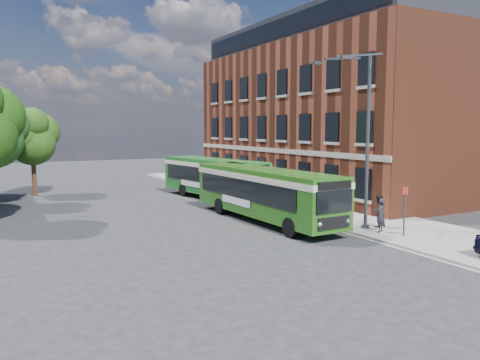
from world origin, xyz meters
TOP-DOWN VIEW (x-y plane):
  - ground at (0.00, 0.00)m, footprint 120.00×120.00m
  - pavement at (7.00, 8.00)m, footprint 6.00×48.00m
  - kerb_line at (3.95, 8.00)m, footprint 0.12×48.00m
  - brick_office at (14.00, 12.00)m, footprint 12.10×26.00m
  - street_lamp at (4.84, -2.00)m, footprint 2.96×2.38m
  - bus_stop_sign at (5.60, -4.20)m, footprint 0.35×0.08m
  - bus_front at (1.93, 2.81)m, footprint 2.99×12.23m
  - bus_rear at (3.00, 11.96)m, footprint 4.18×10.98m
  - pedestrian_a at (5.17, -3.07)m, footprint 0.74×0.66m
  - pedestrian_b at (6.03, -2.08)m, footprint 0.87×0.69m
  - tree_right at (-8.80, 20.06)m, footprint 4.11×3.90m

SIDE VIEW (x-z plane):
  - ground at x=0.00m, z-range 0.00..0.00m
  - kerb_line at x=3.95m, z-range 0.00..0.01m
  - pavement at x=7.00m, z-range 0.00..0.15m
  - pedestrian_a at x=5.17m, z-range 0.15..1.85m
  - pedestrian_b at x=6.03m, z-range 0.15..1.87m
  - bus_stop_sign at x=5.60m, z-range 0.25..2.77m
  - bus_rear at x=3.00m, z-range 0.32..3.34m
  - bus_front at x=1.93m, z-range 0.32..3.34m
  - tree_right at x=-8.80m, z-range 1.23..8.17m
  - street_lamp at x=4.84m, z-range 0.29..9.29m
  - brick_office at x=14.00m, z-range -0.13..14.07m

